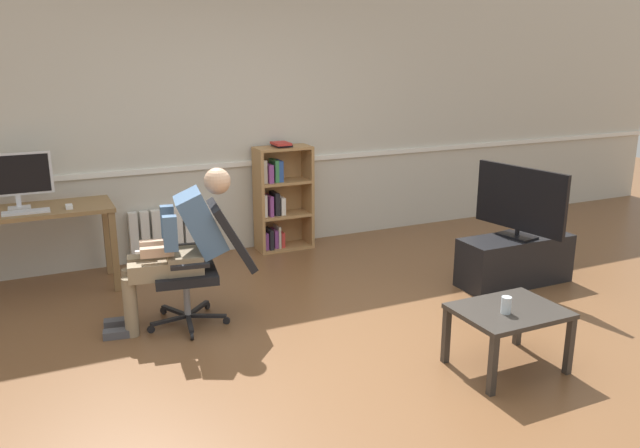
% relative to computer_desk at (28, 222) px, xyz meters
% --- Properties ---
extents(ground_plane, '(18.00, 18.00, 0.00)m').
position_rel_computer_desk_xyz_m(ground_plane, '(1.99, -2.15, -0.65)').
color(ground_plane, brown).
extents(back_wall, '(12.00, 0.13, 2.70)m').
position_rel_computer_desk_xyz_m(back_wall, '(1.99, 0.50, 0.70)').
color(back_wall, beige).
rests_on(back_wall, ground_plane).
extents(computer_desk, '(1.39, 0.58, 0.76)m').
position_rel_computer_desk_xyz_m(computer_desk, '(0.00, 0.00, 0.00)').
color(computer_desk, olive).
rests_on(computer_desk, ground_plane).
extents(imac_monitor, '(0.59, 0.14, 0.47)m').
position_rel_computer_desk_xyz_m(imac_monitor, '(-0.05, 0.08, 0.38)').
color(imac_monitor, silver).
rests_on(imac_monitor, computer_desk).
extents(keyboard, '(0.37, 0.12, 0.02)m').
position_rel_computer_desk_xyz_m(keyboard, '(-0.01, -0.14, 0.12)').
color(keyboard, silver).
rests_on(keyboard, computer_desk).
extents(computer_mouse, '(0.06, 0.10, 0.03)m').
position_rel_computer_desk_xyz_m(computer_mouse, '(0.33, -0.12, 0.12)').
color(computer_mouse, white).
rests_on(computer_mouse, computer_desk).
extents(bookshelf, '(0.59, 0.29, 1.14)m').
position_rel_computer_desk_xyz_m(bookshelf, '(2.41, 0.29, -0.10)').
color(bookshelf, '#AD7F4C').
rests_on(bookshelf, ground_plane).
extents(radiator, '(0.85, 0.08, 0.54)m').
position_rel_computer_desk_xyz_m(radiator, '(1.30, 0.39, -0.38)').
color(radiator, white).
rests_on(radiator, ground_plane).
extents(office_chair, '(0.88, 0.62, 0.95)m').
position_rel_computer_desk_xyz_m(office_chair, '(1.21, -1.23, -0.13)').
color(office_chair, black).
rests_on(office_chair, ground_plane).
extents(person_seated, '(1.01, 0.46, 1.22)m').
position_rel_computer_desk_xyz_m(person_seated, '(1.02, -1.20, 0.00)').
color(person_seated, '#937F60').
rests_on(person_seated, ground_plane).
extents(tv_stand, '(1.05, 0.39, 0.44)m').
position_rel_computer_desk_xyz_m(tv_stand, '(3.95, -1.61, -0.43)').
color(tv_stand, black).
rests_on(tv_stand, ground_plane).
extents(tv_screen, '(0.25, 0.92, 0.63)m').
position_rel_computer_desk_xyz_m(tv_screen, '(3.95, -1.60, 0.13)').
color(tv_screen, black).
rests_on(tv_screen, tv_stand).
extents(coffee_table, '(0.69, 0.53, 0.42)m').
position_rel_computer_desk_xyz_m(coffee_table, '(2.80, -2.81, -0.28)').
color(coffee_table, '#332D28').
rests_on(coffee_table, ground_plane).
extents(drinking_glass, '(0.07, 0.07, 0.11)m').
position_rel_computer_desk_xyz_m(drinking_glass, '(2.73, -2.86, -0.17)').
color(drinking_glass, silver).
rests_on(drinking_glass, coffee_table).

